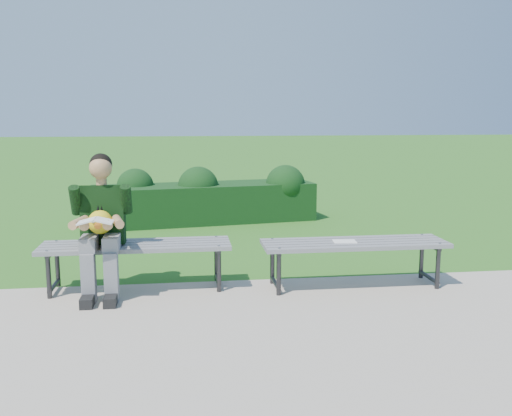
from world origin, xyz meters
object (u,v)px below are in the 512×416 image
at_px(hedge, 207,198).
at_px(bench_right, 354,247).
at_px(bench_left, 136,249).
at_px(seated_boy, 101,221).
at_px(paper_sheet, 345,241).

relative_size(hedge, bench_right, 1.98).
bearing_deg(bench_right, bench_left, 175.18).
height_order(hedge, seated_boy, seated_boy).
relative_size(bench_left, bench_right, 1.00).
bearing_deg(paper_sheet, hedge, 107.34).
xyz_separation_m(bench_left, paper_sheet, (2.01, -0.18, 0.06)).
relative_size(hedge, paper_sheet, 15.07).
distance_m(seated_boy, paper_sheet, 2.32).
distance_m(bench_right, seated_boy, 2.43).
xyz_separation_m(hedge, bench_left, (-0.84, -3.55, 0.04)).
distance_m(bench_left, bench_right, 2.11).
height_order(bench_right, seated_boy, seated_boy).
bearing_deg(bench_left, paper_sheet, -5.06).
xyz_separation_m(bench_right, seated_boy, (-2.41, 0.09, 0.30)).
height_order(bench_left, bench_right, same).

